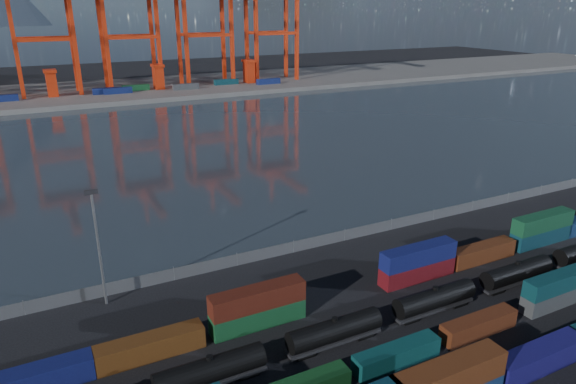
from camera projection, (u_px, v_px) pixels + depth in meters
name	position (u px, v px, depth m)	size (l,w,h in m)	color
ground	(402.00, 347.00, 61.39)	(700.00, 700.00, 0.00)	black
harbor_water	(171.00, 145.00, 149.22)	(700.00, 700.00, 0.00)	#29343C
far_quay	(111.00, 91.00, 236.71)	(700.00, 70.00, 2.00)	#514F4C
container_row_south	(525.00, 359.00, 55.99)	(140.53, 2.65, 5.65)	#45494B
container_row_mid	(416.00, 344.00, 59.11)	(141.04, 2.23, 4.76)	#3B3E40
container_row_north	(424.00, 266.00, 76.41)	(142.35, 2.53, 5.39)	navy
tanker_string	(387.00, 315.00, 64.40)	(89.99, 2.68, 3.84)	black
waterfront_fence	(294.00, 247.00, 84.47)	(160.12, 0.12, 2.20)	#595B5E
yard_light_mast	(98.00, 242.00, 67.14)	(1.60, 0.40, 16.60)	slate
gantry_cranes	(84.00, 0.00, 214.29)	(200.39, 48.75, 66.02)	red
quay_containers	(89.00, 92.00, 219.07)	(172.58, 10.99, 2.60)	navy
straddle_carriers	(107.00, 79.00, 224.93)	(140.00, 7.00, 11.10)	red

